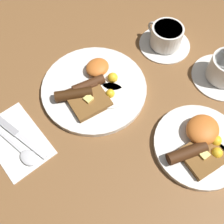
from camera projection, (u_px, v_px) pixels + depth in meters
The scene contains 7 objects.
ground_plane at pixel (94, 90), 0.71m from camera, with size 3.00×3.00×0.00m, color brown.
breakfast_plate_near at pixel (94, 88), 0.70m from camera, with size 0.28×0.28×0.04m.
breakfast_plate_far at pixel (200, 144), 0.62m from camera, with size 0.22×0.22×0.05m.
teacup_near at pixel (166, 38), 0.77m from camera, with size 0.15×0.15×0.07m.
napkin at pixel (16, 140), 0.64m from camera, with size 0.12×0.18×0.01m, color white.
knife at pixel (17, 134), 0.64m from camera, with size 0.04×0.18×0.01m.
spoon at pixel (24, 153), 0.61m from camera, with size 0.04×0.17×0.01m.
Camera 1 is at (0.26, 0.31, 0.59)m, focal length 42.00 mm.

